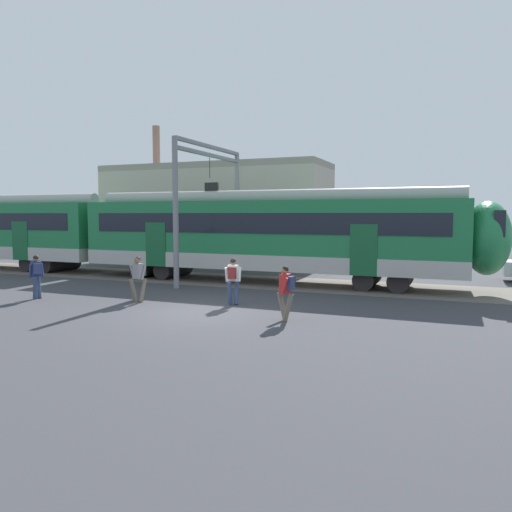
% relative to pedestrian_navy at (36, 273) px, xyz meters
% --- Properties ---
extents(ground_plane, '(160.00, 160.00, 0.00)m').
position_rel_pedestrian_navy_xyz_m(ground_plane, '(6.95, 0.11, -0.99)').
color(ground_plane, '#38383D').
extents(track_bed, '(80.00, 4.40, 0.01)m').
position_rel_pedestrian_navy_xyz_m(track_bed, '(-4.76, 7.58, -0.98)').
color(track_bed, '#605951').
rests_on(track_bed, ground).
extents(pedestrian_navy, '(0.55, 0.67, 1.67)m').
position_rel_pedestrian_navy_xyz_m(pedestrian_navy, '(0.00, 0.00, 0.00)').
color(pedestrian_navy, navy).
rests_on(pedestrian_navy, ground).
extents(pedestrian_grey, '(0.62, 0.60, 1.67)m').
position_rel_pedestrian_navy_xyz_m(pedestrian_grey, '(3.97, 0.89, 0.00)').
color(pedestrian_grey, '#6B6051').
rests_on(pedestrian_grey, ground).
extents(pedestrian_white, '(0.54, 0.69, 1.67)m').
position_rel_pedestrian_navy_xyz_m(pedestrian_white, '(7.43, 1.62, 0.00)').
color(pedestrian_white, navy).
rests_on(pedestrian_white, ground).
extents(pedestrian_red, '(0.63, 0.58, 1.67)m').
position_rel_pedestrian_navy_xyz_m(pedestrian_red, '(10.00, -0.17, 0.00)').
color(pedestrian_red, '#6B6051').
rests_on(pedestrian_red, ground).
extents(catenary_gantry, '(0.24, 6.64, 6.53)m').
position_rel_pedestrian_navy_xyz_m(catenary_gantry, '(3.44, 7.58, 3.32)').
color(catenary_gantry, gray).
rests_on(catenary_gantry, ground).
extents(background_building, '(14.80, 5.00, 9.20)m').
position_rel_pedestrian_navy_xyz_m(background_building, '(-0.22, 15.29, 2.22)').
color(background_building, '#B2A899').
rests_on(background_building, ground).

